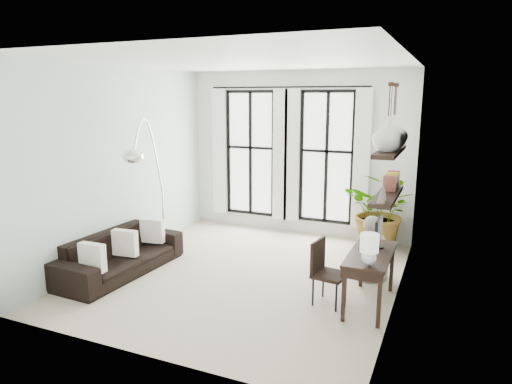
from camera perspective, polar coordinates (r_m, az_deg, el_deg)
The scene contains 16 objects.
floor at distance 7.20m, azimuth -1.37°, elevation -10.19°, with size 5.00×5.00×0.00m, color #B9AE93.
ceiling at distance 6.70m, azimuth -1.51°, elevation 16.11°, with size 5.00×5.00×0.00m, color white.
wall_left at distance 7.97m, azimuth -16.32°, elevation 3.42°, with size 5.00×5.00×0.00m, color silver.
wall_right at distance 6.18m, azimuth 17.86°, elevation 1.00°, with size 5.00×5.00×0.00m, color white.
wall_back at distance 9.07m, azimuth 5.22°, elevation 4.83°, with size 4.50×4.50×0.00m, color white.
windows at distance 9.08m, azimuth 3.87°, elevation 4.60°, with size 3.26×0.13×2.65m.
wall_shelves at distance 5.87m, azimuth 16.27°, elevation 1.81°, with size 0.25×1.30×0.60m.
sofa at distance 7.45m, azimuth -16.57°, elevation -7.37°, with size 2.15×0.84×0.63m, color black.
throw_pillows at distance 7.33m, azimuth -16.05°, elevation -6.12°, with size 0.40×1.52×0.40m.
plant at distance 8.45m, azimuth 15.48°, elevation -2.31°, with size 1.26×1.09×1.40m, color #2D7228.
desk at distance 6.06m, azimuth 14.05°, elevation -7.86°, with size 0.52×1.24×1.13m.
desk_chair at distance 6.15m, azimuth 8.57°, elevation -9.38°, with size 0.46×0.46×0.86m.
arc_lamp at distance 7.56m, azimuth -13.40°, elevation 5.02°, with size 0.74×1.60×2.38m.
buddha at distance 7.16m, azimuth 14.16°, elevation -7.26°, with size 0.53×0.53×0.96m.
vase_a at distance 5.52m, azimuth 16.21°, elevation 6.85°, with size 0.37×0.37×0.38m, color white.
vase_b at distance 5.92m, azimuth 16.71°, elevation 7.12°, with size 0.37×0.37×0.38m, color white.
Camera 1 is at (2.80, -6.06, 2.70)m, focal length 32.00 mm.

